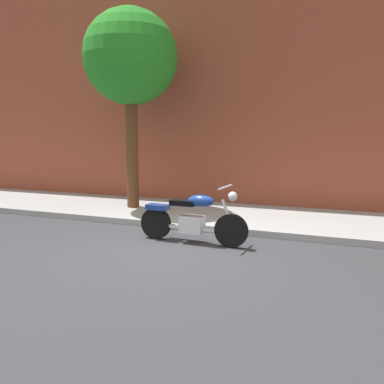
{
  "coord_description": "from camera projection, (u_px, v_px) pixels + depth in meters",
  "views": [
    {
      "loc": [
        2.94,
        -6.34,
        2.0
      ],
      "look_at": [
        0.17,
        0.53,
        0.97
      ],
      "focal_mm": 37.8,
      "sensor_mm": 36.0,
      "label": 1
    }
  ],
  "objects": [
    {
      "name": "ground_plane",
      "position": [
        172.0,
        249.0,
        7.18
      ],
      "size": [
        60.0,
        60.0,
        0.0
      ],
      "primitive_type": "plane",
      "color": "#38383D"
    },
    {
      "name": "sidewalk",
      "position": [
        221.0,
        216.0,
        9.81
      ],
      "size": [
        24.99,
        2.98,
        0.14
      ],
      "primitive_type": "cube",
      "color": "#A1A1A1",
      "rests_on": "ground"
    },
    {
      "name": "motorcycle",
      "position": [
        192.0,
        219.0,
        7.54
      ],
      "size": [
        2.15,
        0.7,
        1.11
      ],
      "color": "black",
      "rests_on": "ground"
    },
    {
      "name": "street_tree",
      "position": [
        130.0,
        59.0,
        10.12
      ],
      "size": [
        2.38,
        2.38,
        5.14
      ],
      "color": "brown",
      "rests_on": "ground"
    },
    {
      "name": "building_facade",
      "position": [
        243.0,
        71.0,
        10.9
      ],
      "size": [
        24.99,
        0.5,
        7.45
      ],
      "primitive_type": "cube",
      "color": "brown",
      "rests_on": "ground"
    }
  ]
}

